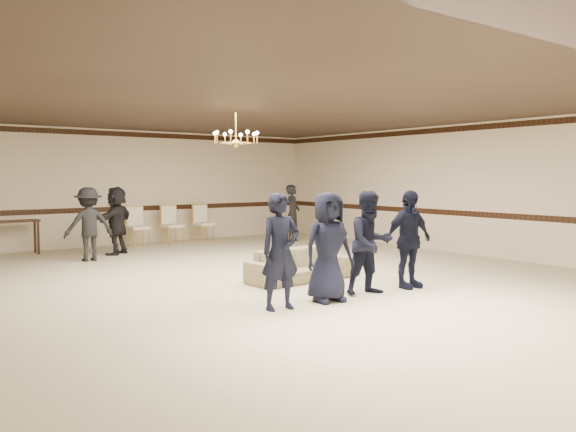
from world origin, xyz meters
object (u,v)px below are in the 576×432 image
object	(u,v)px
boy_a	(280,252)
boy_d	(408,239)
boy_b	(328,247)
banquet_chair_right	(204,223)
adult_left	(89,224)
settee	(299,265)
adult_right	(293,213)
banquet_chair_mid	(172,225)
chandelier	(236,127)
banquet_chair_left	(138,227)
adult_mid	(117,220)
console_table	(17,237)
boy_c	(371,243)

from	to	relation	value
boy_a	boy_d	xyz separation A→B (m)	(2.70, 0.00, 0.00)
boy_b	banquet_chair_right	bearing A→B (deg)	81.37
boy_d	adult_left	xyz separation A→B (m)	(-3.40, 6.44, -0.01)
boy_d	settee	world-z (taller)	boy_d
boy_b	adult_right	world-z (taller)	boy_b
boy_b	banquet_chair_mid	size ratio (longest dim) A/B	1.57
chandelier	banquet_chair_left	world-z (taller)	chandelier
adult_mid	banquet_chair_left	xyz separation A→B (m)	(1.00, 1.13, -0.30)
boy_d	settee	size ratio (longest dim) A/B	0.85
boy_a	adult_mid	world-z (taller)	boy_a
adult_mid	console_table	bearing A→B (deg)	-73.25
settee	banquet_chair_right	world-z (taller)	banquet_chair_right
chandelier	adult_left	world-z (taller)	chandelier
chandelier	adult_mid	world-z (taller)	chandelier
boy_c	banquet_chair_left	distance (m)	8.30
chandelier	settee	xyz separation A→B (m)	(0.50, -1.36, -2.58)
adult_right	console_table	bearing A→B (deg)	127.33
banquet_chair_mid	adult_right	bearing A→B (deg)	-32.15
boy_b	adult_left	bearing A→B (deg)	110.87
adult_left	console_table	xyz separation A→B (m)	(-1.10, 2.03, -0.41)
boy_c	adult_right	xyz separation A→B (m)	(3.50, 6.74, -0.01)
adult_left	console_table	world-z (taller)	adult_left
chandelier	banquet_chair_mid	size ratio (longest dim) A/B	0.88
banquet_chair_right	console_table	world-z (taller)	banquet_chair_right
settee	banquet_chair_left	bearing A→B (deg)	90.09
chandelier	boy_c	xyz separation A→B (m)	(0.70, -3.01, -2.03)
adult_left	banquet_chair_mid	world-z (taller)	adult_left
chandelier	banquet_chair_left	bearing A→B (deg)	88.97
banquet_chair_right	boy_d	bearing A→B (deg)	-98.84
boy_a	adult_left	xyz separation A→B (m)	(-0.70, 6.44, -0.01)
adult_mid	adult_right	distance (m)	5.12
adult_mid	banquet_chair_mid	xyz separation A→B (m)	(2.00, 1.13, -0.30)
boy_b	adult_right	distance (m)	8.05
boy_b	settee	world-z (taller)	boy_b
boy_c	boy_d	world-z (taller)	same
boy_a	adult_mid	xyz separation A→B (m)	(0.20, 7.14, -0.01)
banquet_chair_mid	boy_c	bearing A→B (deg)	-98.61
boy_a	settee	bearing A→B (deg)	51.48
boy_a	adult_mid	size ratio (longest dim) A/B	1.01
boy_b	settee	bearing A→B (deg)	73.66
chandelier	banquet_chair_left	xyz separation A→B (m)	(0.09, 5.26, -2.34)
banquet_chair_mid	console_table	distance (m)	4.01
boy_c	banquet_chair_right	size ratio (longest dim) A/B	1.57
console_table	adult_left	bearing A→B (deg)	-63.09
banquet_chair_right	chandelier	bearing A→B (deg)	-117.12
boy_b	banquet_chair_right	distance (m)	8.59
banquet_chair_left	console_table	bearing A→B (deg)	172.62
boy_a	adult_right	distance (m)	8.57
adult_mid	settee	bearing A→B (deg)	64.76
boy_b	banquet_chair_left	xyz separation A→B (m)	(0.30, 8.27, -0.30)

